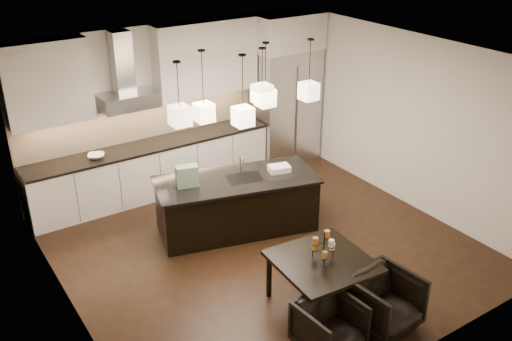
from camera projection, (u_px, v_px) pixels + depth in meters
floor at (264, 247)px, 8.36m from camera, size 5.50×5.50×0.02m
ceiling at (265, 57)px, 7.15m from camera, size 5.50×5.50×0.02m
wall_back at (174, 104)px, 9.84m from camera, size 5.50×0.02×2.80m
wall_front at (420, 254)px, 5.68m from camera, size 5.50×0.02×2.80m
wall_left at (61, 215)px, 6.38m from camera, size 0.02×5.50×2.80m
wall_right at (406, 120)px, 9.13m from camera, size 0.02×5.50×2.80m
refrigerator at (285, 106)px, 10.74m from camera, size 1.20×0.72×2.15m
fridge_panel at (287, 32)px, 10.14m from camera, size 1.26×0.72×0.65m
lower_cabinets at (153, 170)px, 9.69m from camera, size 4.21×0.62×0.88m
countertop at (151, 145)px, 9.49m from camera, size 4.21×0.66×0.04m
backsplash at (142, 121)px, 9.58m from camera, size 4.21×0.02×0.63m
upper_cab_left at (47, 83)px, 8.31m from camera, size 1.25×0.35×1.25m
upper_cab_right at (206, 58)px, 9.64m from camera, size 1.85×0.35×1.25m
hood_canopy at (128, 100)px, 9.03m from camera, size 0.90×0.52×0.24m
hood_chimney at (122, 62)px, 8.85m from camera, size 0.30×0.28×0.96m
fruit_bowl at (96, 156)px, 8.96m from camera, size 0.34×0.34×0.06m
island_body at (237, 205)px, 8.64m from camera, size 2.48×1.50×0.82m
island_top at (236, 180)px, 8.46m from camera, size 2.58×1.59×0.04m
faucet at (240, 164)px, 8.48m from camera, size 0.15×0.24×0.35m
tote_bag at (187, 176)px, 8.17m from camera, size 0.35×0.24×0.32m
food_container at (279, 169)px, 8.66m from camera, size 0.36×0.30×0.09m
dining_table at (322, 283)px, 7.01m from camera, size 1.18×1.18×0.66m
candelabra at (324, 246)px, 6.79m from camera, size 0.34×0.34×0.39m
candle_a at (332, 246)px, 6.86m from camera, size 0.07×0.07×0.09m
candle_b at (314, 246)px, 6.86m from camera, size 0.07×0.07×0.09m
candle_c at (325, 255)px, 6.69m from camera, size 0.07×0.07×0.09m
candle_d at (327, 234)px, 6.85m from camera, size 0.07×0.07×0.09m
candle_e at (316, 241)px, 6.71m from camera, size 0.07×0.07×0.09m
candle_f at (331, 243)px, 6.66m from camera, size 0.07×0.07×0.09m
armchair_left at (330, 326)px, 6.34m from camera, size 0.70×0.71×0.61m
armchair_right at (384, 301)px, 6.67m from camera, size 0.79×0.81×0.68m
pendant_a at (180, 116)px, 7.32m from camera, size 0.24×0.24×0.26m
pendant_b at (204, 112)px, 7.92m from camera, size 0.24×0.24×0.26m
pendant_c at (262, 94)px, 7.93m from camera, size 0.24×0.24×0.26m
pendant_d at (265, 98)px, 8.30m from camera, size 0.24×0.24×0.26m
pendant_e at (309, 91)px, 8.48m from camera, size 0.24×0.24×0.26m
pendant_f at (243, 116)px, 7.68m from camera, size 0.24×0.24×0.26m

